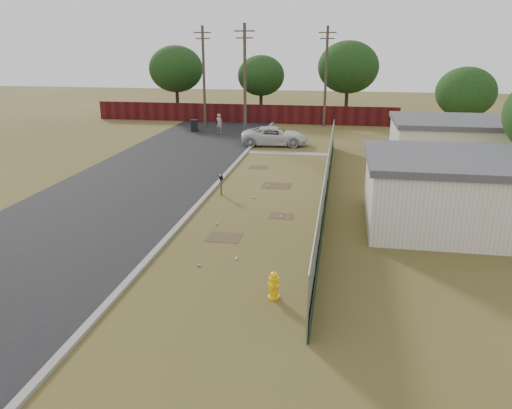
% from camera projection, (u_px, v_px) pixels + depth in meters
% --- Properties ---
extents(ground, '(120.00, 120.00, 0.00)m').
position_uv_depth(ground, '(263.00, 202.00, 24.94)').
color(ground, brown).
rests_on(ground, ground).
extents(street, '(15.10, 60.00, 0.12)m').
position_uv_depth(street, '(183.00, 160.00, 33.58)').
color(street, black).
rests_on(street, ground).
extents(chainlink_fence, '(0.10, 27.06, 2.02)m').
position_uv_depth(chainlink_fence, '(327.00, 184.00, 25.15)').
color(chainlink_fence, '#919399').
rests_on(chainlink_fence, ground).
extents(privacy_fence, '(30.00, 0.12, 1.80)m').
position_uv_depth(privacy_fence, '(243.00, 113.00, 49.05)').
color(privacy_fence, '#48100F').
rests_on(privacy_fence, ground).
extents(utility_poles, '(12.60, 8.24, 9.00)m').
position_uv_depth(utility_poles, '(259.00, 77.00, 43.43)').
color(utility_poles, brown).
rests_on(utility_poles, ground).
extents(houses, '(9.30, 17.24, 3.10)m').
position_uv_depth(houses, '(457.00, 165.00, 25.82)').
color(houses, silver).
rests_on(houses, ground).
extents(horizon_trees, '(33.32, 31.94, 7.78)m').
position_uv_depth(horizon_trees, '(313.00, 76.00, 45.43)').
color(horizon_trees, '#301F15').
rests_on(horizon_trees, ground).
extents(fire_hydrant, '(0.49, 0.49, 0.93)m').
position_uv_depth(fire_hydrant, '(274.00, 285.00, 15.46)').
color(fire_hydrant, yellow).
rests_on(fire_hydrant, ground).
extents(mailbox, '(0.31, 0.47, 1.10)m').
position_uv_depth(mailbox, '(221.00, 179.00, 25.78)').
color(mailbox, brown).
rests_on(mailbox, ground).
extents(pickup_truck, '(5.28, 2.80, 1.42)m').
position_uv_depth(pickup_truck, '(275.00, 136.00, 38.38)').
color(pickup_truck, silver).
rests_on(pickup_truck, ground).
extents(pedestrian, '(0.73, 0.63, 1.70)m').
position_uv_depth(pedestrian, '(219.00, 123.00, 43.36)').
color(pedestrian, tan).
rests_on(pedestrian, ground).
extents(trash_bin, '(0.89, 0.87, 1.04)m').
position_uv_depth(trash_bin, '(194.00, 125.00, 44.37)').
color(trash_bin, black).
rests_on(trash_bin, ground).
extents(scattered_litter, '(2.75, 10.75, 0.07)m').
position_uv_depth(scattered_litter, '(246.00, 220.00, 22.28)').
color(scattered_litter, beige).
rests_on(scattered_litter, ground).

